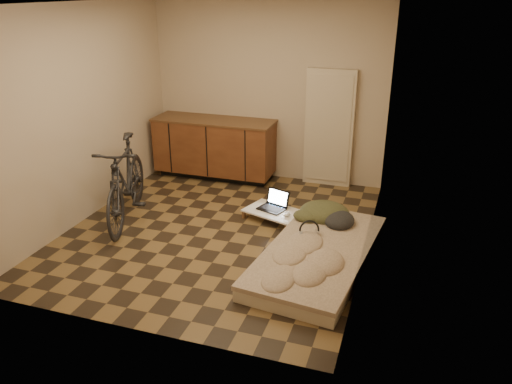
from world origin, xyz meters
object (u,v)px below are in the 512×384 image
(futon, at_px, (318,255))
(laptop, at_px, (274,205))
(lap_desk, at_px, (274,212))
(bicycle, at_px, (125,177))

(futon, distance_m, laptop, 1.24)
(futon, bearing_deg, laptop, 135.99)
(lap_desk, bearing_deg, laptop, 126.51)
(lap_desk, xyz_separation_m, laptop, (-0.03, 0.08, 0.06))
(futon, xyz_separation_m, lap_desk, (-0.75, 0.88, 0.01))
(futon, xyz_separation_m, laptop, (-0.77, 0.96, 0.08))
(laptop, bearing_deg, futon, -32.21)
(bicycle, height_order, lap_desk, bicycle)
(lap_desk, relative_size, laptop, 2.05)
(lap_desk, distance_m, laptop, 0.10)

